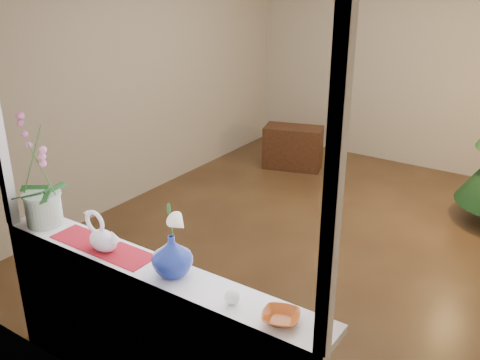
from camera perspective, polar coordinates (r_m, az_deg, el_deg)
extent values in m
plane|color=#362216|center=(5.18, 9.41, -6.43)|extent=(5.00, 5.00, 0.00)
cube|color=#BCB3A4|center=(7.01, 19.10, 11.96)|extent=(4.50, 0.10, 2.70)
cube|color=#BCB3A4|center=(2.71, -11.99, -2.38)|extent=(4.50, 0.10, 2.70)
cube|color=#BCB3A4|center=(5.93, -10.10, 11.15)|extent=(0.10, 5.00, 2.70)
cube|color=white|center=(3.21, -10.13, -17.06)|extent=(2.20, 0.08, 0.88)
cube|color=white|center=(3.00, -9.52, -9.37)|extent=(2.20, 0.26, 0.04)
cube|color=maroon|center=(3.23, -14.51, -6.87)|extent=(0.70, 0.20, 0.01)
imported|color=navy|center=(2.83, -7.27, -7.69)|extent=(0.31, 0.31, 0.26)
sphere|color=white|center=(2.64, -0.84, -12.34)|extent=(0.10, 0.10, 0.08)
imported|color=#AB4A19|center=(2.54, 4.38, -14.46)|extent=(0.19, 0.19, 0.04)
cube|color=black|center=(6.84, 5.66, 3.48)|extent=(0.80, 0.56, 0.54)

